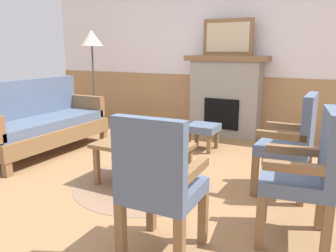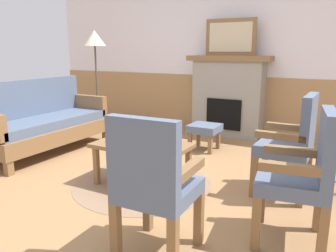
# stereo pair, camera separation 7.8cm
# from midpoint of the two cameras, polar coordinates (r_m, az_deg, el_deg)

# --- Properties ---
(ground_plane) EXTENTS (14.00, 14.00, 0.00)m
(ground_plane) POSITION_cam_midpoint_polar(r_m,az_deg,el_deg) (3.54, -3.30, -9.83)
(ground_plane) COLOR #997047
(wall_back) EXTENTS (7.20, 0.14, 2.70)m
(wall_back) POSITION_cam_midpoint_polar(r_m,az_deg,el_deg) (5.66, 10.45, 12.07)
(wall_back) COLOR white
(wall_back) RESTS_ON ground_plane
(fireplace) EXTENTS (1.30, 0.44, 1.28)m
(fireplace) POSITION_cam_midpoint_polar(r_m,az_deg,el_deg) (5.47, 9.39, 5.17)
(fireplace) COLOR gray
(fireplace) RESTS_ON ground_plane
(framed_picture) EXTENTS (0.80, 0.04, 0.56)m
(framed_picture) POSITION_cam_midpoint_polar(r_m,az_deg,el_deg) (5.42, 9.75, 14.71)
(framed_picture) COLOR brown
(framed_picture) RESTS_ON fireplace
(couch) EXTENTS (0.70, 1.80, 0.98)m
(couch) POSITION_cam_midpoint_polar(r_m,az_deg,el_deg) (4.81, -21.10, 0.35)
(couch) COLOR brown
(couch) RESTS_ON ground_plane
(coffee_table) EXTENTS (0.96, 0.56, 0.44)m
(coffee_table) POSITION_cam_midpoint_polar(r_m,az_deg,el_deg) (3.41, -5.01, -3.91)
(coffee_table) COLOR brown
(coffee_table) RESTS_ON ground_plane
(round_rug) EXTENTS (1.43, 1.43, 0.01)m
(round_rug) POSITION_cam_midpoint_polar(r_m,az_deg,el_deg) (3.54, -4.89, -9.85)
(round_rug) COLOR #896B51
(round_rug) RESTS_ON ground_plane
(book_on_table) EXTENTS (0.25, 0.16, 0.03)m
(book_on_table) POSITION_cam_midpoint_polar(r_m,az_deg,el_deg) (3.50, -5.83, -2.31)
(book_on_table) COLOR maroon
(book_on_table) RESTS_ON coffee_table
(footstool) EXTENTS (0.40, 0.40, 0.36)m
(footstool) POSITION_cam_midpoint_polar(r_m,az_deg,el_deg) (4.66, 5.51, -0.63)
(footstool) COLOR brown
(footstool) RESTS_ON ground_plane
(armchair_near_fireplace) EXTENTS (0.49, 0.49, 0.98)m
(armchair_near_fireplace) POSITION_cam_midpoint_polar(r_m,az_deg,el_deg) (3.33, 19.87, -2.28)
(armchair_near_fireplace) COLOR brown
(armchair_near_fireplace) RESTS_ON ground_plane
(armchair_by_window_left) EXTENTS (0.55, 0.55, 0.98)m
(armchair_by_window_left) POSITION_cam_midpoint_polar(r_m,az_deg,el_deg) (2.54, 21.80, -7.08)
(armchair_by_window_left) COLOR brown
(armchair_by_window_left) RESTS_ON ground_plane
(armchair_front_left) EXTENTS (0.50, 0.50, 0.98)m
(armchair_front_left) POSITION_cam_midpoint_polar(r_m,az_deg,el_deg) (2.18, -2.67, -9.42)
(armchair_front_left) COLOR brown
(armchair_front_left) RESTS_ON ground_plane
(floor_lamp_by_couch) EXTENTS (0.36, 0.36, 1.68)m
(floor_lamp_by_couch) POSITION_cam_midpoint_polar(r_m,az_deg,el_deg) (5.71, -13.27, 13.36)
(floor_lamp_by_couch) COLOR #332D28
(floor_lamp_by_couch) RESTS_ON ground_plane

